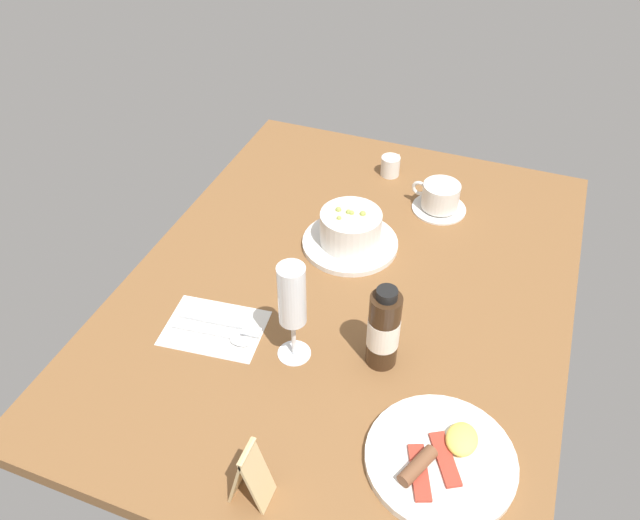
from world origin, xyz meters
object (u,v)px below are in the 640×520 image
Objects in this scene: coffee_cup at (440,198)px; breakfast_plate at (441,458)px; creamer_jug at (391,166)px; menu_card at (248,473)px; porridge_bowl at (351,231)px; wine_glass at (292,300)px; cutlery_setting at (217,328)px; sauce_bottle_brown at (384,330)px.

breakfast_plate is at bearing 12.93° from coffee_cup.
creamer_jug is 87.19cm from menu_card.
wine_glass is at bearing 0.70° from porridge_bowl.
cutlery_setting is 45.57cm from breakfast_plate.
wine_glass is at bearing -15.62° from coffee_cup.
porridge_bowl is at bearing -175.44° from menu_card.
creamer_jug is 0.24× the size of breakfast_plate.
wine_glass is 1.21× the size of sauce_bottle_brown.
sauce_bottle_brown reaches higher than coffee_cup.
sauce_bottle_brown is (46.75, 0.34, 4.50)cm from coffee_cup.
creamer_jug reaches higher than breakfast_plate.
porridge_bowl is 32.88cm from wine_glass.
breakfast_plate is at bearing 33.76° from porridge_bowl.
sauce_bottle_brown reaches higher than cutlery_setting.
menu_card reaches higher than breakfast_plate.
porridge_bowl is at bearing -0.83° from creamer_jug.
breakfast_plate is (15.72, 14.00, -6.75)cm from sauce_bottle_brown.
porridge_bowl is at bearing -37.17° from coffee_cup.
wine_glass reaches higher than porridge_bowl.
wine_glass is (31.53, 0.38, 9.29)cm from porridge_bowl.
wine_glass reaches higher than menu_card.
breakfast_plate is at bearing 74.65° from cutlery_setting.
menu_card is (26.43, 4.24, -7.56)cm from wine_glass.
sauce_bottle_brown is at bearing 28.45° from porridge_bowl.
porridge_bowl is 1.55× the size of coffee_cup.
wine_glass is 27.82cm from menu_card.
porridge_bowl is 24.14cm from coffee_cup.
creamer_jug reaches higher than cutlery_setting.
porridge_bowl is 1.00× the size of wine_glass.
sauce_bottle_brown is 0.74× the size of breakfast_plate.
sauce_bottle_brown reaches higher than menu_card.
creamer_jug is at bearing 179.17° from porridge_bowl.
creamer_jug is at bearing -165.64° from sauce_bottle_brown.
breakfast_plate is at bearing 21.50° from creamer_jug.
porridge_bowl reaches higher than coffee_cup.
coffee_cup is (-19.22, 14.57, -0.69)cm from porridge_bowl.
sauce_bottle_brown is at bearing 96.97° from cutlery_setting.
porridge_bowl is at bearing -179.30° from wine_glass.
cutlery_setting is at bearing -105.35° from breakfast_plate.
porridge_bowl is 34.81cm from cutlery_setting.
porridge_bowl is 1.77× the size of menu_card.
cutlery_setting is at bearing -25.72° from porridge_bowl.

